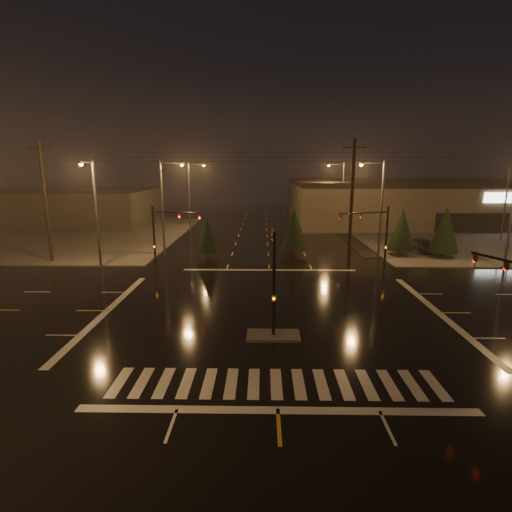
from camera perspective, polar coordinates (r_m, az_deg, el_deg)
The scene contains 24 objects.
ground at distance 26.75m, azimuth 2.28°, elevation -7.96°, with size 140.00×140.00×0.00m, color black.
sidewalk_ne at distance 63.68m, azimuth 29.74°, elevation 2.50°, with size 36.00×36.00×0.12m, color #4D4A45.
sidewalk_nw at distance 63.08m, azimuth -26.82°, elevation 2.73°, with size 36.00×36.00×0.12m, color #4D4A45.
median_island at distance 23.02m, azimuth 2.50°, elevation -11.28°, with size 3.00×1.60×0.15m, color #4D4A45.
crosswalk at distance 18.59m, azimuth 2.91°, elevation -17.72°, with size 15.00×2.60×0.01m, color beige.
stop_bar_near at distance 16.90m, azimuth 3.15°, elevation -21.15°, with size 16.00×0.50×0.01m, color beige.
stop_bar_far at distance 37.25m, azimuth 1.91°, elevation -2.01°, with size 16.00×0.50×0.01m, color beige.
retail_building at distance 79.66m, azimuth 27.78°, elevation 7.16°, with size 60.20×28.30×7.20m.
commercial_block at distance 75.63m, azimuth -26.23°, elevation 6.31°, with size 30.00×18.00×5.60m, color #3D3936.
signal_mast_median at distance 22.69m, azimuth 2.53°, elevation -1.80°, with size 0.25×4.59×6.00m.
signal_mast_ne at distance 37.03m, azimuth 16.86°, elevation 3.36°, with size 4.84×1.86×6.00m.
signal_mast_nw at distance 36.71m, azimuth -13.05°, elevation 3.50°, with size 4.84×1.86×6.00m.
streetlight_1 at distance 44.46m, azimuth -12.88°, elevation 7.65°, with size 2.77×0.32×10.00m.
streetlight_2 at distance 60.09m, azimuth -9.26°, elevation 9.01°, with size 2.77×0.32×10.00m.
streetlight_3 at distance 42.86m, azimuth 17.11°, elevation 7.24°, with size 2.77×0.32×10.00m.
streetlight_4 at distance 62.28m, azimuth 12.06°, elevation 9.01°, with size 2.77×0.32×10.00m.
streetlight_5 at distance 39.52m, azimuth -22.07°, elevation 6.47°, with size 0.32×2.77×10.00m.
utility_pole_0 at distance 44.63m, azimuth -27.87°, elevation 6.96°, with size 2.20×0.32×12.00m.
utility_pole_1 at distance 40.12m, azimuth 13.51°, elevation 7.59°, with size 2.20×0.32×12.00m.
conifer_0 at distance 45.30m, azimuth 20.12°, elevation 3.59°, with size 2.82×2.82×5.11m.
conifer_1 at distance 45.88m, azimuth 25.40°, elevation 3.43°, with size 3.01×3.01×5.41m.
conifer_3 at distance 41.69m, azimuth -6.99°, elevation 3.10°, with size 2.41×2.41×4.46m.
conifer_4 at distance 43.08m, azimuth 5.51°, elevation 3.92°, with size 2.87×2.87×5.18m.
car_parked at distance 48.72m, azimuth 22.82°, elevation 1.42°, with size 1.85×4.60×1.57m, color black.
Camera 1 is at (-0.63, -25.04, 9.38)m, focal length 28.00 mm.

